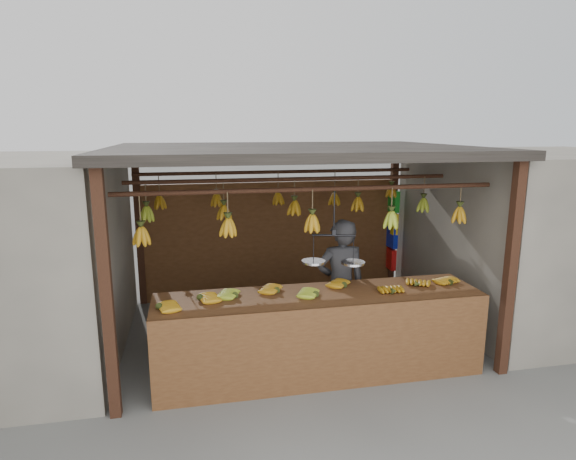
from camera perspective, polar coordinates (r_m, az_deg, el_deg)
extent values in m
plane|color=#5B5B57|center=(6.44, 0.55, -11.95)|extent=(80.00, 80.00, 0.00)
cube|color=black|center=(4.56, -20.69, -7.56)|extent=(0.10, 0.10, 2.30)
cube|color=black|center=(5.54, 24.85, -4.46)|extent=(0.10, 0.10, 2.30)
cube|color=black|center=(7.43, -17.23, 0.11)|extent=(0.10, 0.10, 2.30)
cube|color=black|center=(8.08, 12.28, 1.30)|extent=(0.10, 0.10, 2.30)
cube|color=black|center=(5.89, 0.60, 9.44)|extent=(4.30, 3.30, 0.10)
cylinder|color=black|center=(4.95, 3.05, 4.85)|extent=(4.00, 0.05, 0.05)
cylinder|color=black|center=(5.91, 0.59, 6.05)|extent=(4.00, 0.05, 0.05)
cylinder|color=black|center=(6.89, -1.18, 6.90)|extent=(4.00, 0.05, 0.05)
cube|color=#57331A|center=(7.55, -1.84, -1.10)|extent=(4.00, 0.06, 1.80)
cube|color=slate|center=(7.66, 27.92, -0.42)|extent=(3.00, 3.00, 2.30)
cube|color=#57331A|center=(5.13, 3.74, -8.00)|extent=(3.46, 0.77, 0.08)
cube|color=#57331A|center=(4.96, 4.89, -13.95)|extent=(3.46, 0.04, 0.90)
cube|color=black|center=(4.86, -14.80, -15.43)|extent=(0.07, 0.07, 0.82)
cube|color=black|center=(5.66, 21.11, -11.77)|extent=(0.07, 0.07, 0.82)
cube|color=black|center=(5.46, -14.45, -12.22)|extent=(0.07, 0.07, 0.82)
cube|color=black|center=(6.18, 17.76, -9.47)|extent=(0.07, 0.07, 0.82)
ellipsoid|color=#AD7512|center=(4.81, -14.97, -8.94)|extent=(0.28, 0.24, 0.06)
ellipsoid|color=#AD7512|center=(4.96, -10.31, -8.06)|extent=(0.27, 0.23, 0.06)
ellipsoid|color=#92A523|center=(5.02, -6.17, -7.66)|extent=(0.29, 0.26, 0.06)
ellipsoid|color=#AD7512|center=(5.14, -1.18, -7.12)|extent=(0.30, 0.28, 0.06)
ellipsoid|color=#92A523|center=(5.03, 3.39, -7.58)|extent=(0.30, 0.27, 0.06)
ellipsoid|color=#AD7512|center=(5.34, 6.83, -6.47)|extent=(0.30, 0.30, 0.06)
ellipsoid|color=#AD7512|center=(5.20, 12.44, -7.18)|extent=(0.19, 0.25, 0.06)
ellipsoid|color=#AD7512|center=(5.49, 15.10, -6.29)|extent=(0.27, 0.30, 0.06)
ellipsoid|color=#AD7512|center=(5.67, 18.88, -5.93)|extent=(0.24, 0.28, 0.06)
ellipsoid|color=#AD7512|center=(4.88, -16.97, -0.70)|extent=(0.16, 0.16, 0.28)
ellipsoid|color=#AD7512|center=(4.81, -7.10, 0.30)|extent=(0.16, 0.16, 0.28)
ellipsoid|color=#AD7512|center=(4.98, 2.89, 0.79)|extent=(0.16, 0.16, 0.28)
ellipsoid|color=#92A523|center=(5.25, 12.10, 1.18)|extent=(0.16, 0.16, 0.28)
ellipsoid|color=#AD7512|center=(5.71, 19.63, 1.70)|extent=(0.16, 0.16, 0.28)
ellipsoid|color=#92A523|center=(5.84, -16.39, 1.82)|extent=(0.16, 0.16, 0.28)
ellipsoid|color=#AD7512|center=(5.88, -7.59, 2.09)|extent=(0.16, 0.16, 0.28)
ellipsoid|color=#AD7512|center=(5.95, 0.76, 2.63)|extent=(0.16, 0.16, 0.28)
ellipsoid|color=#AD7512|center=(6.21, 8.25, 3.06)|extent=(0.16, 0.16, 0.28)
ellipsoid|color=#92A523|center=(6.52, 15.72, 2.86)|extent=(0.16, 0.16, 0.28)
ellipsoid|color=#AD7512|center=(6.82, -14.95, 3.19)|extent=(0.16, 0.16, 0.28)
ellipsoid|color=#AD7512|center=(6.78, -8.45, 3.53)|extent=(0.16, 0.16, 0.28)
ellipsoid|color=#AD7512|center=(6.91, -1.18, 3.76)|extent=(0.16, 0.16, 0.28)
ellipsoid|color=#AD7512|center=(7.10, 5.53, 3.66)|extent=(0.16, 0.16, 0.28)
ellipsoid|color=#AD7512|center=(7.45, 12.14, 4.51)|extent=(0.16, 0.16, 0.28)
cylinder|color=black|center=(5.04, 5.49, 2.11)|extent=(0.02, 0.02, 0.50)
cylinder|color=black|center=(5.09, 5.44, -0.64)|extent=(0.45, 0.16, 0.02)
cylinder|color=silver|center=(5.17, 3.03, -3.83)|extent=(0.25, 0.25, 0.02)
cylinder|color=silver|center=(5.17, 7.72, -3.92)|extent=(0.25, 0.25, 0.02)
imported|color=#262628|center=(5.71, 6.25, -6.58)|extent=(0.59, 0.40, 1.60)
cube|color=#199926|center=(7.86, 12.42, 3.36)|extent=(0.08, 0.26, 0.34)
cube|color=yellow|center=(7.92, 12.30, 0.79)|extent=(0.08, 0.26, 0.34)
cube|color=#1426BF|center=(7.97, 12.23, -0.82)|extent=(0.08, 0.26, 0.34)
cube|color=red|center=(8.06, 12.11, -3.35)|extent=(0.08, 0.26, 0.34)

